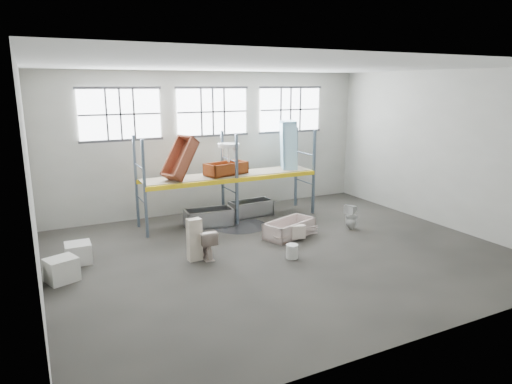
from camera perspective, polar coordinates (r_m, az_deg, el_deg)
floor at (r=12.74m, az=3.05°, el=-7.76°), size 12.00×10.00×0.10m
ceiling at (r=11.91m, az=3.37°, el=15.81°), size 12.00×10.00×0.10m
wall_back at (r=16.59m, az=-5.54°, el=6.23°), size 12.00×0.10×5.00m
wall_front at (r=8.18m, az=21.05°, el=-1.95°), size 12.00×0.10×5.00m
wall_left at (r=10.51m, az=-26.78°, el=0.74°), size 0.10×10.00×5.00m
wall_right at (r=15.93m, az=22.52°, el=4.99°), size 0.10×10.00×5.00m
window_left at (r=15.52m, az=-16.71°, el=9.34°), size 2.60×0.04×1.60m
window_mid at (r=16.39m, az=-5.48°, el=10.01°), size 2.60×0.04×1.60m
window_right at (r=17.80m, az=4.32°, el=10.29°), size 2.60×0.04×1.60m
rack_upright_la at (r=13.87m, az=-13.81°, el=0.31°), size 0.08×0.08×3.00m
rack_upright_lb at (r=15.02m, az=-14.85°, el=1.23°), size 0.08×0.08×3.00m
rack_upright_ma at (r=14.79m, az=-2.43°, el=1.49°), size 0.08×0.08×3.00m
rack_upright_mb at (r=15.87m, az=-4.22°, el=2.28°), size 0.08×0.08×3.00m
rack_upright_ra at (r=16.23m, az=7.28°, el=2.46°), size 0.08×0.08×3.00m
rack_upright_rb at (r=17.22m, az=5.06°, el=3.14°), size 0.08×0.08×3.00m
rack_beam_front at (r=14.79m, az=-2.43°, el=1.49°), size 6.00×0.10×0.14m
rack_beam_back at (r=15.87m, az=-4.22°, el=2.28°), size 6.00×0.10×0.14m
shelf_deck at (r=15.32m, az=-3.36°, el=2.20°), size 5.90×1.10×0.03m
wet_patch at (r=15.00m, az=-2.06°, el=-4.26°), size 1.80×1.80×0.00m
bathtub_beige at (r=13.97m, az=4.22°, el=-4.58°), size 1.84×1.31×0.49m
cistern_spare at (r=13.56m, az=5.30°, el=-5.00°), size 0.45×0.29×0.39m
sink_in_tub at (r=13.39m, az=3.13°, el=-5.74°), size 0.55×0.55×0.17m
toilet_beige at (r=12.25m, az=-6.30°, el=-6.44°), size 0.49×0.82×0.81m
cistern_tall at (r=12.07m, az=-7.74°, el=-5.96°), size 0.38×0.26×1.14m
toilet_white at (r=14.86m, az=11.90°, el=-3.05°), size 0.48×0.48×0.83m
steel_tub_left at (r=14.97m, az=-5.94°, el=-3.23°), size 1.61×0.86×0.57m
steel_tub_right at (r=16.05m, az=-0.63°, el=-2.05°), size 1.53×0.78×0.55m
rust_tub_flat at (r=15.13m, az=-3.79°, el=2.98°), size 1.55×1.01×0.40m
rust_tub_tilted at (r=14.45m, az=-9.54°, el=4.24°), size 1.32×1.09×1.40m
sink_on_shelf at (r=14.96m, az=-3.45°, el=3.93°), size 0.86×0.77×0.63m
blue_tub_upright at (r=16.32m, az=4.10°, el=5.77°), size 0.84×0.99×1.80m
bucket at (r=12.26m, az=4.55°, el=-7.45°), size 0.33×0.33×0.38m
carton_near at (r=11.77m, az=-23.25°, el=-8.96°), size 0.82×0.76×0.57m
carton_far at (r=12.77m, az=-21.43°, el=-7.15°), size 0.65×0.65×0.53m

